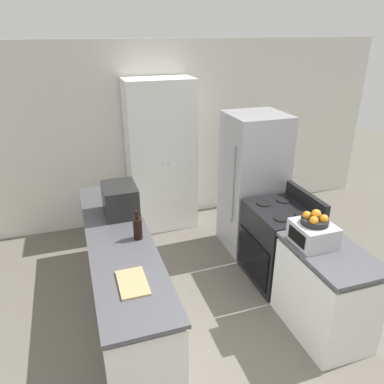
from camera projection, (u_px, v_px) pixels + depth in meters
The scene contains 11 objects.
wall_back at pixel (158, 135), 5.42m from camera, with size 7.00×0.06×2.60m.
counter_left at pixel (122, 276), 3.77m from camera, with size 0.60×2.64×0.90m.
counter_right at pixel (325, 293), 3.54m from camera, with size 0.60×0.93×0.90m.
pantry_cabinet at pixel (161, 157), 5.24m from camera, with size 0.93×0.53×2.13m.
stove at pixel (279, 243), 4.30m from camera, with size 0.66×0.79×1.06m.
refrigerator at pixel (253, 183), 4.80m from camera, with size 0.72×0.69×1.79m.
microwave at pixel (120, 199), 3.97m from camera, with size 0.35×0.45×0.32m.
wine_bottle at pixel (138, 228), 3.50m from camera, with size 0.08×0.08×0.29m.
toaster_oven at pixel (313, 234), 3.42m from camera, with size 0.35×0.36×0.21m.
fruit_bowl at pixel (315, 219), 3.37m from camera, with size 0.25×0.25×0.14m.
cutting_board at pixel (133, 283), 2.92m from camera, with size 0.22×0.37×0.02m.
Camera 1 is at (-1.20, -1.74, 2.74)m, focal length 35.00 mm.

